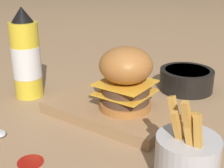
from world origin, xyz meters
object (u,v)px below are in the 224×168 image
(burger, at_px, (126,78))
(side_bowl, at_px, (186,79))
(serving_board, at_px, (112,110))
(ketchup_bottle, at_px, (26,58))
(fries_basket, at_px, (187,157))

(burger, bearing_deg, side_bowl, 79.49)
(serving_board, height_order, burger, burger)
(burger, xyz_separation_m, ketchup_bottle, (-0.28, -0.03, 0.01))
(burger, xyz_separation_m, side_bowl, (0.04, 0.24, -0.07))
(fries_basket, bearing_deg, side_bowl, 112.43)
(serving_board, distance_m, burger, 0.09)
(ketchup_bottle, bearing_deg, burger, 6.94)
(ketchup_bottle, bearing_deg, serving_board, 7.44)
(burger, bearing_deg, ketchup_bottle, -173.06)
(burger, distance_m, side_bowl, 0.25)
(ketchup_bottle, relative_size, fries_basket, 1.59)
(ketchup_bottle, bearing_deg, fries_basket, -10.61)
(fries_basket, relative_size, side_bowl, 1.00)
(burger, bearing_deg, fries_basket, -32.19)
(serving_board, relative_size, ketchup_bottle, 1.25)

